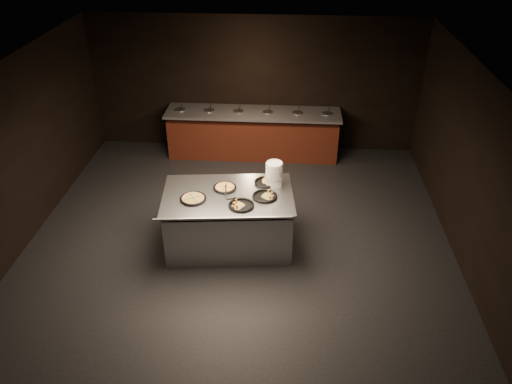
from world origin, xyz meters
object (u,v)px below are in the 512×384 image
at_px(plate_stack, 274,174).
at_px(pan_veggie_whole, 193,198).
at_px(serving_counter, 229,221).
at_px(pan_cheese_whole, 225,187).

distance_m(plate_stack, pan_veggie_whole, 1.34).
bearing_deg(plate_stack, pan_veggie_whole, -156.04).
relative_size(serving_counter, plate_stack, 5.52).
height_order(pan_veggie_whole, pan_cheese_whole, same).
xyz_separation_m(plate_stack, pan_veggie_whole, (-1.22, -0.54, -0.17)).
relative_size(plate_stack, pan_veggie_whole, 0.96).
relative_size(pan_veggie_whole, pan_cheese_whole, 1.10).
relative_size(plate_stack, pan_cheese_whole, 1.05).
height_order(serving_counter, plate_stack, plate_stack).
bearing_deg(pan_cheese_whole, pan_veggie_whole, -141.35).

